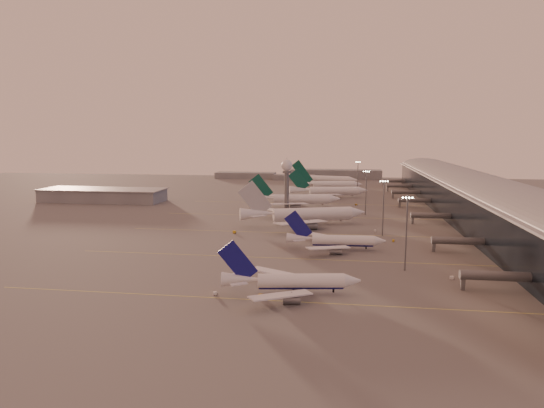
# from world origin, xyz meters

# --- Properties ---
(ground) EXTENTS (700.00, 700.00, 0.00)m
(ground) POSITION_xyz_m (0.00, 0.00, 0.00)
(ground) COLOR #555353
(ground) RESTS_ON ground
(taxiway_markings) EXTENTS (180.00, 185.25, 0.02)m
(taxiway_markings) POSITION_xyz_m (30.00, 56.00, 0.01)
(taxiway_markings) COLOR #E8E252
(taxiway_markings) RESTS_ON ground
(terminal) EXTENTS (57.00, 362.00, 23.04)m
(terminal) POSITION_xyz_m (107.88, 110.09, 10.52)
(terminal) COLOR black
(terminal) RESTS_ON ground
(hangar) EXTENTS (82.00, 27.00, 8.50)m
(hangar) POSITION_xyz_m (-120.00, 140.00, 4.32)
(hangar) COLOR slate
(hangar) RESTS_ON ground
(radar_tower) EXTENTS (6.40, 6.40, 31.10)m
(radar_tower) POSITION_xyz_m (5.00, 120.00, 20.95)
(radar_tower) COLOR #5C5E64
(radar_tower) RESTS_ON ground
(mast_a) EXTENTS (3.60, 0.56, 25.00)m
(mast_a) POSITION_xyz_m (58.00, 0.00, 13.74)
(mast_a) COLOR #5C5E64
(mast_a) RESTS_ON ground
(mast_b) EXTENTS (3.60, 0.56, 25.00)m
(mast_b) POSITION_xyz_m (55.00, 55.00, 13.74)
(mast_b) COLOR #5C5E64
(mast_b) RESTS_ON ground
(mast_c) EXTENTS (3.60, 0.56, 25.00)m
(mast_c) POSITION_xyz_m (50.00, 110.00, 13.74)
(mast_c) COLOR #5C5E64
(mast_c) RESTS_ON ground
(mast_d) EXTENTS (3.60, 0.56, 25.00)m
(mast_d) POSITION_xyz_m (48.00, 200.00, 13.74)
(mast_d) COLOR #5C5E64
(mast_d) RESTS_ON ground
(distant_horizon) EXTENTS (165.00, 37.50, 9.00)m
(distant_horizon) POSITION_xyz_m (2.62, 325.14, 3.89)
(distant_horizon) COLOR slate
(distant_horizon) RESTS_ON ground
(narrowbody_near) EXTENTS (39.62, 31.40, 15.55)m
(narrowbody_near) POSITION_xyz_m (23.64, -29.19, 3.15)
(narrowbody_near) COLOR white
(narrowbody_near) RESTS_ON ground
(narrowbody_mid) EXTENTS (39.05, 31.13, 15.25)m
(narrowbody_mid) POSITION_xyz_m (35.08, 25.63, 3.09)
(narrowbody_mid) COLOR white
(narrowbody_mid) RESTS_ON ground
(widebody_white) EXTENTS (61.54, 48.53, 22.44)m
(widebody_white) POSITION_xyz_m (18.87, 75.50, 3.89)
(widebody_white) COLOR white
(widebody_white) RESTS_ON ground
(greentail_a) EXTENTS (55.87, 44.82, 20.37)m
(greentail_a) POSITION_xyz_m (8.82, 134.47, 3.60)
(greentail_a) COLOR white
(greentail_a) RESTS_ON ground
(greentail_b) EXTENTS (55.61, 44.52, 20.37)m
(greentail_b) POSITION_xyz_m (27.79, 180.83, 3.60)
(greentail_b) COLOR white
(greentail_b) RESTS_ON ground
(greentail_c) EXTENTS (53.01, 42.58, 19.29)m
(greentail_c) POSITION_xyz_m (26.77, 227.08, 3.41)
(greentail_c) COLOR white
(greentail_c) RESTS_ON ground
(greentail_d) EXTENTS (58.40, 46.60, 21.61)m
(greentail_d) POSITION_xyz_m (21.26, 266.85, 3.82)
(greentail_d) COLOR white
(greentail_d) RESTS_ON ground
(gsv_truck_a) EXTENTS (5.31, 4.11, 2.05)m
(gsv_truck_a) POSITION_xyz_m (3.17, -32.81, 1.05)
(gsv_truck_a) COLOR silver
(gsv_truck_a) RESTS_ON ground
(gsv_tug_near) EXTENTS (3.32, 4.18, 1.04)m
(gsv_tug_near) POSITION_xyz_m (15.80, -33.57, 0.54)
(gsv_tug_near) COLOR gold
(gsv_tug_near) RESTS_ON ground
(gsv_catering_a) EXTENTS (5.06, 2.77, 3.97)m
(gsv_catering_a) POSITION_xyz_m (71.34, -7.94, 1.98)
(gsv_catering_a) COLOR silver
(gsv_catering_a) RESTS_ON ground
(gsv_tug_mid) EXTENTS (3.91, 4.41, 1.08)m
(gsv_tug_mid) POSITION_xyz_m (0.78, 2.32, 0.56)
(gsv_tug_mid) COLOR gold
(gsv_tug_mid) RESTS_ON ground
(gsv_truck_b) EXTENTS (4.75, 2.00, 1.87)m
(gsv_truck_b) POSITION_xyz_m (58.98, 43.26, 0.96)
(gsv_truck_b) COLOR gold
(gsv_truck_b) RESTS_ON ground
(gsv_truck_c) EXTENTS (6.46, 5.22, 2.52)m
(gsv_truck_c) POSITION_xyz_m (-10.17, 50.64, 1.28)
(gsv_truck_c) COLOR gold
(gsv_truck_c) RESTS_ON ground
(gsv_catering_b) EXTENTS (4.49, 2.46, 3.52)m
(gsv_catering_b) POSITION_xyz_m (52.63, 63.32, 1.76)
(gsv_catering_b) COLOR silver
(gsv_catering_b) RESTS_ON ground
(gsv_tug_far) EXTENTS (3.99, 4.30, 1.06)m
(gsv_tug_far) POSITION_xyz_m (26.29, 94.53, 0.55)
(gsv_tug_far) COLOR silver
(gsv_tug_far) RESTS_ON ground
(gsv_tug_hangar) EXTENTS (3.47, 2.53, 0.89)m
(gsv_tug_hangar) POSITION_xyz_m (45.85, 146.08, 0.46)
(gsv_tug_hangar) COLOR gold
(gsv_tug_hangar) RESTS_ON ground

